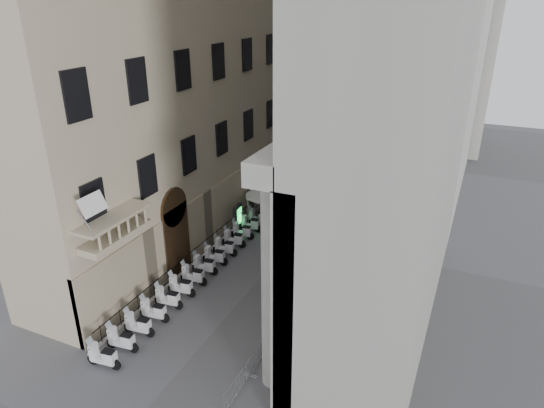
{
  "coord_description": "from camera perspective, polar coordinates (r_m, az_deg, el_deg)",
  "views": [
    {
      "loc": [
        10.94,
        -9.4,
        15.96
      ],
      "look_at": [
        0.27,
        14.57,
        4.5
      ],
      "focal_mm": 32.0,
      "sensor_mm": 36.0,
      "label": 1
    }
  ],
  "objects": [
    {
      "name": "blue_awning",
      "position": [
        39.43,
        12.0,
        -0.84
      ],
      "size": [
        1.6,
        3.0,
        3.0
      ],
      "primitive_type": null,
      "color": "navy",
      "rests_on": "ground"
    },
    {
      "name": "scooter_2",
      "position": [
        26.42,
        -15.27,
        -14.57
      ],
      "size": [
        1.45,
        0.71,
        1.5
      ],
      "primitive_type": null,
      "rotation": [
        0.0,
        0.0,
        1.68
      ],
      "color": "white",
      "rests_on": "ground"
    },
    {
      "name": "barrier_1",
      "position": [
        24.19,
        -1.13,
        -17.7
      ],
      "size": [
        0.6,
        2.4,
        1.1
      ],
      "primitive_type": null,
      "color": "#A3A5AA",
      "rests_on": "ground"
    },
    {
      "name": "info_kiosk",
      "position": [
        35.08,
        -4.05,
        -1.65
      ],
      "size": [
        0.38,
        0.99,
        2.06
      ],
      "rotation": [
        0.0,
        0.0,
        0.07
      ],
      "color": "black",
      "rests_on": "ground"
    },
    {
      "name": "barrier_6",
      "position": [
        33.94,
        7.86,
        -4.71
      ],
      "size": [
        0.6,
        2.4,
        1.1
      ],
      "primitive_type": null,
      "color": "#A3A5AA",
      "rests_on": "ground"
    },
    {
      "name": "scooter_13",
      "position": [
        36.45,
        -1.62,
        -2.39
      ],
      "size": [
        1.45,
        0.71,
        1.5
      ],
      "primitive_type": null,
      "rotation": [
        0.0,
        0.0,
        1.68
      ],
      "color": "white",
      "rests_on": "ground"
    },
    {
      "name": "scooter_3",
      "position": [
        27.18,
        -13.58,
        -13.14
      ],
      "size": [
        1.45,
        0.71,
        1.5
      ],
      "primitive_type": null,
      "rotation": [
        0.0,
        0.0,
        1.68
      ],
      "color": "white",
      "rests_on": "ground"
    },
    {
      "name": "scooter_0",
      "position": [
        25.01,
        -19.02,
        -17.64
      ],
      "size": [
        1.45,
        0.71,
        1.5
      ],
      "primitive_type": null,
      "rotation": [
        0.0,
        0.0,
        1.68
      ],
      "color": "white",
      "rests_on": "ground"
    },
    {
      "name": "iron_fence",
      "position": [
        35.19,
        -4.54,
        -3.47
      ],
      "size": [
        0.3,
        28.0,
        1.4
      ],
      "primitive_type": null,
      "color": "black",
      "rests_on": "ground"
    },
    {
      "name": "pedestrian_c",
      "position": [
        49.57,
        7.74,
        5.62
      ],
      "size": [
        0.97,
        0.96,
        1.7
      ],
      "primitive_type": "imported",
      "rotation": [
        0.0,
        0.0,
        3.9
      ],
      "color": "black",
      "rests_on": "ground"
    },
    {
      "name": "scooter_11",
      "position": [
        34.42,
        -3.45,
        -4.09
      ],
      "size": [
        1.45,
        0.71,
        1.5
      ],
      "primitive_type": null,
      "rotation": [
        0.0,
        0.0,
        1.68
      ],
      "color": "white",
      "rests_on": "ground"
    },
    {
      "name": "barrier_2",
      "position": [
        25.95,
        1.28,
        -14.37
      ],
      "size": [
        0.6,
        2.4,
        1.1
      ],
      "primitive_type": null,
      "color": "#A3A5AA",
      "rests_on": "ground"
    },
    {
      "name": "barrier_4",
      "position": [
        29.79,
        5.06,
        -8.91
      ],
      "size": [
        0.6,
        2.4,
        1.1
      ],
      "primitive_type": null,
      "color": "#A3A5AA",
      "rests_on": "ground"
    },
    {
      "name": "barrier_0",
      "position": [
        22.57,
        -4.02,
        -21.5
      ],
      "size": [
        0.6,
        2.4,
        1.1
      ],
      "primitive_type": null,
      "color": "#A3A5AA",
      "rests_on": "ground"
    },
    {
      "name": "scooter_9",
      "position": [
        32.46,
        -5.52,
        -5.99
      ],
      "size": [
        1.45,
        0.71,
        1.5
      ],
      "primitive_type": null,
      "rotation": [
        0.0,
        0.0,
        1.68
      ],
      "color": "white",
      "rests_on": "ground"
    },
    {
      "name": "scooter_12",
      "position": [
        35.42,
        -2.51,
        -3.22
      ],
      "size": [
        1.45,
        0.71,
        1.5
      ],
      "primitive_type": null,
      "rotation": [
        0.0,
        0.0,
        1.68
      ],
      "color": "white",
      "rests_on": "ground"
    },
    {
      "name": "pedestrian_a",
      "position": [
        35.34,
        3.08,
        -1.63
      ],
      "size": [
        0.79,
        0.67,
        1.84
      ],
      "primitive_type": "imported",
      "rotation": [
        0.0,
        0.0,
        3.54
      ],
      "color": "#0D1635",
      "rests_on": "ground"
    },
    {
      "name": "barrier_5",
      "position": [
        31.84,
        6.56,
        -6.67
      ],
      "size": [
        0.6,
        2.4,
        1.1
      ],
      "primitive_type": null,
      "color": "#A3A5AA",
      "rests_on": "ground"
    },
    {
      "name": "scooter_4",
      "position": [
        27.99,
        -12.0,
        -11.78
      ],
      "size": [
        1.45,
        0.71,
        1.5
      ],
      "primitive_type": null,
      "rotation": [
        0.0,
        0.0,
        1.68
      ],
      "color": "white",
      "rests_on": "ground"
    },
    {
      "name": "barrier_3",
      "position": [
        27.83,
        3.32,
        -11.46
      ],
      "size": [
        0.6,
        2.4,
        1.1
      ],
      "primitive_type": null,
      "color": "#A3A5AA",
      "rests_on": "ground"
    },
    {
      "name": "pedestrian_b",
      "position": [
        37.79,
        9.31,
        -0.23
      ],
      "size": [
        1.11,
        1.07,
        1.8
      ],
      "primitive_type": "imported",
      "rotation": [
        0.0,
        0.0,
        2.51
      ],
      "color": "black",
      "rests_on": "ground"
    },
    {
      "name": "far_building",
      "position": [
        58.44,
        14.26,
        21.99
      ],
      "size": [
        22.0,
        10.0,
        30.0
      ],
      "primitive_type": "cube",
      "color": "beige",
      "rests_on": "ground"
    },
    {
      "name": "scooter_10",
      "position": [
        33.43,
        -4.45,
        -5.01
      ],
      "size": [
        1.45,
        0.71,
        1.5
      ],
      "primitive_type": null,
      "rotation": [
        0.0,
        0.0,
        1.68
      ],
      "color": "white",
      "rests_on": "ground"
    },
    {
      "name": "scooter_5",
      "position": [
        28.82,
        -10.53,
        -10.49
      ],
      "size": [
        1.45,
        0.71,
        1.5
      ],
      "primitive_type": null,
      "rotation": [
        0.0,
        0.0,
        1.68
      ],
      "color": "white",
      "rests_on": "ground"
    },
    {
      "name": "scooter_1",
      "position": [
        25.69,
        -17.08,
        -16.07
      ],
      "size": [
        1.45,
        0.71,
        1.5
      ],
      "primitive_type": null,
      "rotation": [
        0.0,
        0.0,
        1.68
      ],
      "color": "white",
      "rests_on": "ground"
    },
    {
      "name": "scooter_8",
      "position": [
        31.51,
        -6.65,
        -7.02
      ],
      "size": [
        1.45,
        0.71,
        1.5
      ],
      "primitive_type": null,
      "rotation": [
        0.0,
        0.0,
        1.68
      ],
      "color": "white",
      "rests_on": "ground"
    },
    {
      "name": "street_lamp",
      "position": [
        40.63,
        1.44,
        6.84
      ],
      "size": [
        2.34,
        0.62,
        7.22
      ],
      "rotation": [
        0.0,
        0.0,
        0.2
      ],
      "color": "gray",
      "rests_on": "ground"
    },
    {
      "name": "scooter_6",
      "position": [
        29.69,
        -9.15,
        -9.27
      ],
      "size": [
        1.45,
        0.71,
        1.5
      ],
      "primitive_type": null,
      "rotation": [
        0.0,
        0.0,
        1.68
      ],
      "color": "white",
      "rests_on": "ground"
    },
    {
      "name": "security_tent",
      "position": [
        36.01,
        -0.14,
        1.61
      ],
      "size": [
        3.66,
        3.66,
        2.98
      ],
      "color": "white",
      "rests_on": "ground"
    },
    {
      "name": "flag",
      "position": [
        26.18,
        -17.97,
        -15.35
      ],
      "size": [
        1.0,
        1.4,
        8.2
      ],
      "primitive_type": null,
      "color": "#9E0C11",
      "rests_on": "ground"
    },
    {
      "name": "scooter_7",
      "position": [
        30.59,
        -7.86,
        -8.11
      ],
      "size": [
        1.45,
        0.71,
        1.5
      ],
      "primitive_type": null,
      "rotation": [
        0.0,
        0.0,
        1.68
      ],
      "color": "white",
      "rests_on": "ground"
    }
  ]
}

